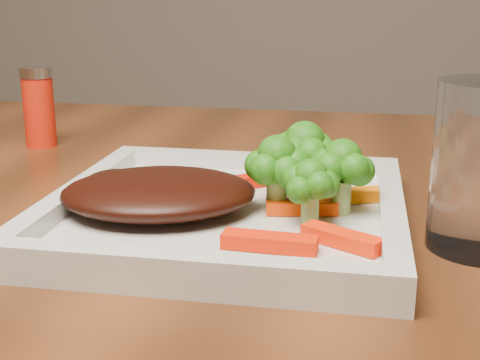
# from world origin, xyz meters

# --- Properties ---
(plate) EXTENTS (0.27, 0.27, 0.01)m
(plate) POSITION_xyz_m (0.37, -0.23, 0.76)
(plate) COLOR silver
(plate) RESTS_ON dining_table
(steak) EXTENTS (0.17, 0.15, 0.03)m
(steak) POSITION_xyz_m (0.32, -0.24, 0.78)
(steak) COLOR black
(steak) RESTS_ON plate
(broccoli_0) EXTENTS (0.06, 0.06, 0.07)m
(broccoli_0) POSITION_xyz_m (0.42, -0.19, 0.80)
(broccoli_0) COLOR #266310
(broccoli_0) RESTS_ON plate
(broccoli_1) EXTENTS (0.06, 0.06, 0.06)m
(broccoli_1) POSITION_xyz_m (0.46, -0.22, 0.79)
(broccoli_1) COLOR #1B6410
(broccoli_1) RESTS_ON plate
(broccoli_2) EXTENTS (0.06, 0.06, 0.06)m
(broccoli_2) POSITION_xyz_m (0.43, -0.25, 0.79)
(broccoli_2) COLOR #397A14
(broccoli_2) RESTS_ON plate
(broccoli_3) EXTENTS (0.07, 0.07, 0.06)m
(broccoli_3) POSITION_xyz_m (0.41, -0.22, 0.79)
(broccoli_3) COLOR #387313
(broccoli_3) RESTS_ON plate
(carrot_0) EXTENTS (0.06, 0.02, 0.01)m
(carrot_0) POSITION_xyz_m (0.41, -0.30, 0.77)
(carrot_0) COLOR #F22003
(carrot_0) RESTS_ON plate
(carrot_1) EXTENTS (0.06, 0.04, 0.01)m
(carrot_1) POSITION_xyz_m (0.46, -0.29, 0.77)
(carrot_1) COLOR #FF2904
(carrot_1) RESTS_ON plate
(carrot_3) EXTENTS (0.06, 0.03, 0.01)m
(carrot_3) POSITION_xyz_m (0.47, -0.19, 0.77)
(carrot_3) COLOR orange
(carrot_3) RESTS_ON plate
(carrot_4) EXTENTS (0.05, 0.04, 0.01)m
(carrot_4) POSITION_xyz_m (0.38, -0.16, 0.77)
(carrot_4) COLOR red
(carrot_4) RESTS_ON plate
(carrot_6) EXTENTS (0.06, 0.02, 0.01)m
(carrot_6) POSITION_xyz_m (0.43, -0.23, 0.77)
(carrot_6) COLOR #FF3D04
(carrot_6) RESTS_ON plate
(spice_shaker) EXTENTS (0.05, 0.05, 0.09)m
(spice_shaker) POSITION_xyz_m (0.10, -0.01, 0.80)
(spice_shaker) COLOR red
(spice_shaker) RESTS_ON dining_table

